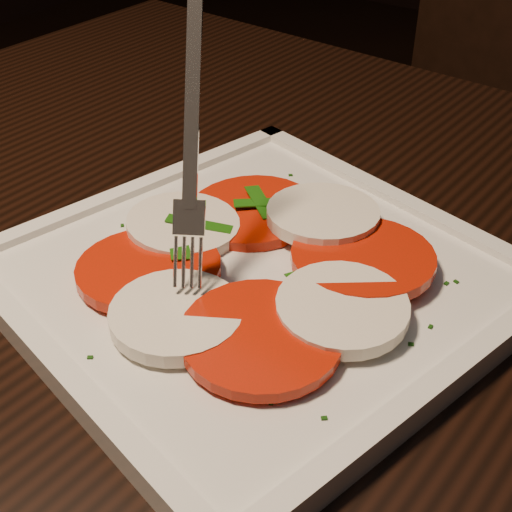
{
  "coord_description": "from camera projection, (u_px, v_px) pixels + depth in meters",
  "views": [
    {
      "loc": [
        0.32,
        -0.31,
        1.07
      ],
      "look_at": [
        0.1,
        0.01,
        0.78
      ],
      "focal_mm": 50.0,
      "sensor_mm": 36.0,
      "label": 1
    }
  ],
  "objects": [
    {
      "name": "caprese_salad",
      "position": [
        256.0,
        263.0,
        0.5
      ],
      "size": [
        0.25,
        0.26,
        0.02
      ],
      "color": "red",
      "rests_on": "plate"
    },
    {
      "name": "plate",
      "position": [
        256.0,
        282.0,
        0.51
      ],
      "size": [
        0.38,
        0.38,
        0.01
      ],
      "primitive_type": "cube",
      "rotation": [
        0.0,
        0.0,
        -0.25
      ],
      "color": "white",
      "rests_on": "table"
    },
    {
      "name": "chair",
      "position": [
        479.0,
        112.0,
        1.26
      ],
      "size": [
        0.5,
        0.5,
        0.93
      ],
      "rotation": [
        0.0,
        0.0,
        -0.21
      ],
      "color": "black",
      "rests_on": "ground"
    },
    {
      "name": "table",
      "position": [
        340.0,
        375.0,
        0.58
      ],
      "size": [
        1.25,
        0.88,
        0.75
      ],
      "rotation": [
        0.0,
        0.0,
        -0.07
      ],
      "color": "black",
      "rests_on": "ground"
    },
    {
      "name": "fork",
      "position": [
        194.0,
        133.0,
        0.46
      ],
      "size": [
        0.08,
        0.1,
        0.16
      ],
      "primitive_type": null,
      "rotation": [
        0.0,
        0.0,
        0.52
      ],
      "color": "white",
      "rests_on": "caprese_salad"
    }
  ]
}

